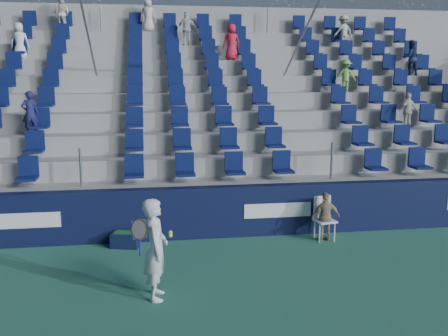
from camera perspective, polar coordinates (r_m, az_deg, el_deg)
The scene contains 7 objects.
ground at distance 8.92m, azimuth 1.44°, elevation -14.21°, with size 70.00×70.00×0.00m, color #307057.
sponsor_wall at distance 11.64m, azimuth -1.22°, elevation -5.04°, with size 24.00×0.32×1.20m.
grandstand at distance 16.35m, azimuth -3.55°, elevation 4.99°, with size 24.00×8.17×6.63m.
tennis_player at distance 8.54m, azimuth -7.84°, elevation -9.14°, with size 0.69×0.66×1.74m.
line_judge_chair at distance 11.75m, azimuth 11.29°, elevation -5.27°, with size 0.51×0.53×0.99m.
line_judge at distance 11.62m, azimuth 11.54°, elevation -5.49°, with size 0.66×0.27×1.12m, color tan.
ball_bin at distance 11.31m, azimuth -11.18°, elevation -7.93°, with size 0.67×0.52×0.34m.
Camera 1 is at (-1.41, -7.96, 3.76)m, focal length 40.00 mm.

